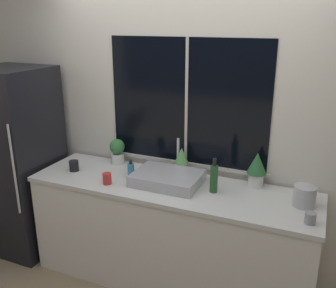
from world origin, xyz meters
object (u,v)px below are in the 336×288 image
Objects in this scene: bottle_tall at (214,178)px; mug_grey at (310,218)px; refrigerator at (18,162)px; kettle at (305,195)px; mug_red at (107,179)px; potted_plant_right at (257,168)px; potted_plant_left at (117,151)px; sink at (167,178)px; soap_bottle at (131,170)px; mug_black at (74,166)px; potted_plant_center at (182,161)px.

mug_grey is (0.72, -0.20, -0.08)m from bottle_tall.
refrigerator is 10.51× the size of kettle.
mug_red is 1.52m from kettle.
potted_plant_right is 1.03× the size of bottle_tall.
bottle_tall is 3.65× the size of mug_grey.
potted_plant_left is 3.08× the size of mug_grey.
refrigerator is at bearing -161.81° from potted_plant_left.
mug_grey is 1.56m from mug_red.
mug_grey is at bearing -44.74° from potted_plant_right.
potted_plant_right is 0.44m from kettle.
sink reaches higher than mug_grey.
refrigerator reaches higher than mug_grey.
soap_bottle is 0.53m from mug_black.
mug_grey is 0.83× the size of mug_red.
kettle is (-0.06, 0.24, 0.04)m from mug_grey.
refrigerator is at bearing 173.23° from mug_red.
potted_plant_left is 1.56× the size of soap_bottle.
mug_grey is at bearing -2.90° from refrigerator.
potted_plant_center is at bearing 10.96° from refrigerator.
soap_bottle is at bearing 8.61° from mug_black.
mug_grey is at bearing -8.19° from soap_bottle.
soap_bottle is 1.65× the size of mug_red.
sink is at bearing -161.85° from potted_plant_right.
potted_plant_left is at bearing 180.00° from potted_plant_right.
refrigerator is 7.46× the size of potted_plant_center.
potted_plant_right reaches higher than potted_plant_center.
potted_plant_center reaches higher than mug_grey.
potted_plant_left is 0.41m from mug_black.
sink reaches higher than potted_plant_right.
potted_plant_left is 0.85× the size of bottle_tall.
kettle is (1.66, -0.19, -0.04)m from potted_plant_left.
potted_plant_right reaches higher than bottle_tall.
potted_plant_left is 1.77m from mug_grey.
mug_grey is at bearing -22.09° from potted_plant_center.
mug_grey is (1.71, -0.44, -0.09)m from potted_plant_left.
potted_plant_left is at bearing 159.76° from sink.
soap_bottle is at bearing -40.69° from potted_plant_left.
mug_red is at bearing -171.12° from kettle.
soap_bottle is 0.73m from bottle_tall.
sink reaches higher than mug_red.
soap_bottle is 1.98× the size of mug_grey.
kettle reaches higher than mug_grey.
refrigerator reaches higher than potted_plant_right.
soap_bottle is at bearing 171.81° from mug_grey.
kettle is (1.92, 0.11, 0.04)m from mug_black.
potted_plant_right is at bearing 0.00° from potted_plant_left.
potted_plant_right reaches higher than mug_red.
bottle_tall is (0.73, -0.00, 0.05)m from soap_bottle.
kettle is at bearing 3.17° from bottle_tall.
potted_plant_center is at bearing 146.73° from bottle_tall.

